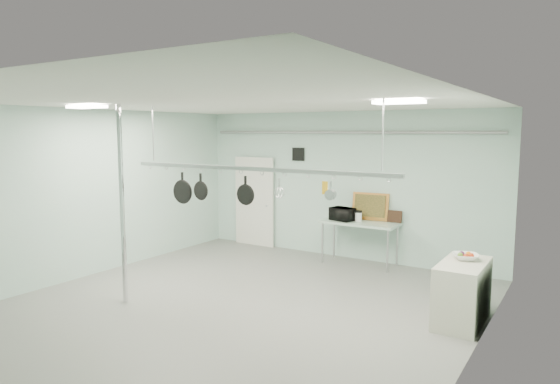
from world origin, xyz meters
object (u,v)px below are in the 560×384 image
Objects in this scene: pot_rack at (251,167)px; skillet_left at (182,188)px; coffee_canister at (358,217)px; microwave at (343,214)px; side_cabinet at (462,293)px; prep_table at (360,225)px; skillet_mid at (201,186)px; chrome_pole at (122,205)px; fruit_bowl at (465,257)px; skillet_right at (245,190)px.

pot_rack is 8.94× the size of skillet_left.
pot_rack reaches higher than coffee_canister.
coffee_canister is at bearing -154.53° from microwave.
side_cabinet is 2.23× the size of skillet_left.
skillet_left is at bearing 180.00° from pot_rack.
prep_table is 3.81× the size of skillet_mid.
chrome_pole reaches higher than fruit_bowl.
chrome_pole is 1.04m from skillet_left.
prep_table is at bearing 80.64° from skillet_right.
chrome_pole is 0.67× the size of pot_rack.
side_cabinet is at bearing 22.41° from chrome_pole.
coffee_canister reaches higher than fruit_bowl.
side_cabinet is 3.26× the size of fruit_bowl.
coffee_canister is at bearing 61.20° from skillet_left.
skillet_right is (-0.51, -3.30, 1.03)m from prep_table.
skillet_left is at bearing -119.10° from prep_table.
side_cabinet is 3.66m from microwave.
skillet_right is at bearing 100.86° from microwave.
microwave is (0.04, 3.24, -1.19)m from pot_rack.
chrome_pole is at bearing -117.46° from skillet_left.
microwave is (-2.91, 2.14, 0.59)m from side_cabinet.
prep_table is 0.42m from microwave.
microwave is 1.34× the size of fruit_bowl.
coffee_canister is 3.45m from skillet_right.
prep_table is at bearing 60.68° from skillet_left.
chrome_pole is 2.00× the size of prep_table.
side_cabinet is 3.44m from coffee_canister.
side_cabinet is (4.85, 2.00, -1.15)m from chrome_pole.
skillet_left and skillet_mid have the same top height.
chrome_pole reaches higher than skillet_left.
prep_table is at bearing -11.78° from coffee_canister.
skillet_left is 1.28× the size of skillet_mid.
microwave is at bearing 65.31° from skillet_left.
side_cabinet is at bearing -85.63° from fruit_bowl.
skillet_right is at bearing -98.87° from prep_table.
microwave is 3.64m from skillet_left.
skillet_right is (-0.15, -3.24, 0.82)m from microwave.
chrome_pole is 2.19m from pot_rack.
pot_rack is 10.77× the size of skillet_right.
prep_table reaches higher than side_cabinet.
coffee_canister is (-0.04, 0.01, 0.17)m from prep_table.
fruit_bowl is 4.64m from skillet_left.
microwave reaches higher than prep_table.
skillet_right is at bearing 26.75° from chrome_pole.
chrome_pole is at bearing -157.59° from side_cabinet.
fruit_bowl is at bearing 16.03° from skillet_left.
fruit_bowl is (2.90, -1.96, -0.10)m from microwave.
skillet_left reaches higher than coffee_canister.
side_cabinet is at bearing -40.49° from coffee_canister.
coffee_canister is 3.69m from skillet_mid.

